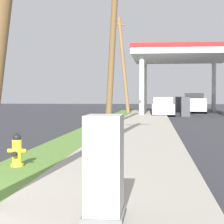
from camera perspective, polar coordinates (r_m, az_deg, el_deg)
sidewalk_slab at (r=5.56m, az=-1.35°, el=-14.97°), size 3.20×80.00×0.12m
fire_hydrant_nearest at (r=9.55m, az=-13.00°, el=-5.39°), size 0.42×0.38×0.74m
fire_hydrant_second at (r=18.61m, az=-3.53°, el=-1.63°), size 0.42×0.38×0.74m
fire_hydrant_third at (r=25.91m, az=-0.66°, el=-0.52°), size 0.42×0.37×0.74m
utility_pole_midground at (r=21.91m, az=0.13°, el=10.66°), size 1.36×1.17×9.41m
utility_pole_background at (r=37.91m, az=1.59°, el=6.55°), size 1.62×1.38×8.67m
utility_cabinet at (r=5.38m, az=-1.09°, el=-8.01°), size 0.52×0.71×1.34m
car_silver_by_near_pump at (r=35.40m, az=6.94°, el=0.66°), size 2.10×4.57×1.57m
truck_white_at_forecourt at (r=42.23m, az=11.29°, el=1.15°), size 2.27×5.46×1.97m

